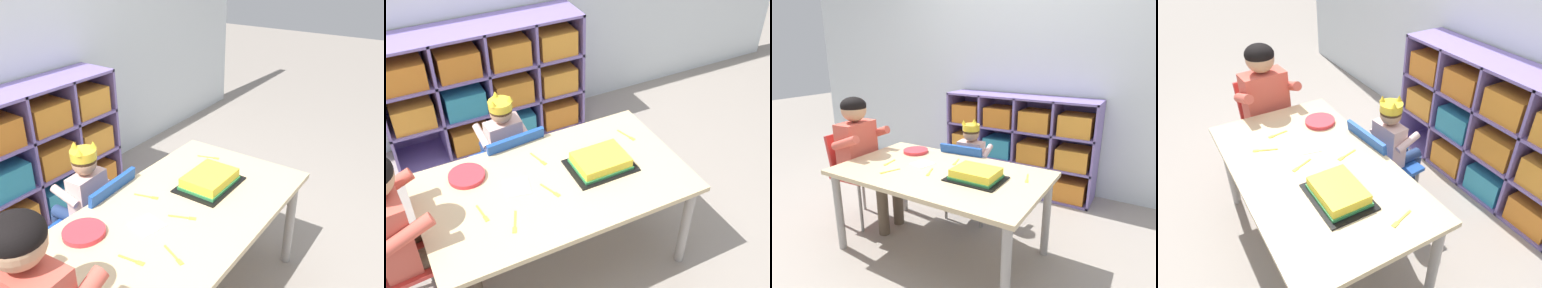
# 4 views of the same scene
# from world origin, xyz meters

# --- Properties ---
(ground) EXTENTS (16.00, 16.00, 0.00)m
(ground) POSITION_xyz_m (0.00, 0.00, 0.00)
(ground) COLOR gray
(storage_cubby_shelf) EXTENTS (1.49, 0.35, 0.95)m
(storage_cubby_shelf) POSITION_xyz_m (0.07, 1.32, 0.46)
(storage_cubby_shelf) COLOR #7F6BB2
(storage_cubby_shelf) RESTS_ON ground
(activity_table) EXTENTS (1.40, 0.80, 0.61)m
(activity_table) POSITION_xyz_m (0.00, 0.00, 0.54)
(activity_table) COLOR #D1B789
(activity_table) RESTS_ON ground
(classroom_chair_blue) EXTENTS (0.41, 0.39, 0.68)m
(classroom_chair_blue) POSITION_xyz_m (-0.08, 0.49, 0.40)
(classroom_chair_blue) COLOR #1E4CA8
(classroom_chair_blue) RESTS_ON ground
(child_with_crown) EXTENTS (0.31, 0.31, 0.84)m
(child_with_crown) POSITION_xyz_m (-0.09, 0.60, 0.53)
(child_with_crown) COLOR beige
(child_with_crown) RESTS_ON ground
(classroom_chair_adult_side) EXTENTS (0.35, 0.37, 0.75)m
(classroom_chair_adult_side) POSITION_xyz_m (-0.88, 0.02, 0.45)
(classroom_chair_adult_side) COLOR red
(classroom_chair_adult_side) RESTS_ON ground
(adult_helper_seated) EXTENTS (0.44, 0.42, 1.04)m
(adult_helper_seated) POSITION_xyz_m (-0.76, 0.03, 0.64)
(adult_helper_seated) COLOR #D15647
(adult_helper_seated) RESTS_ON ground
(birthday_cake_on_tray) EXTENTS (0.35, 0.26, 0.07)m
(birthday_cake_on_tray) POSITION_xyz_m (0.27, -0.00, 0.64)
(birthday_cake_on_tray) COLOR black
(birthday_cake_on_tray) RESTS_ON activity_table
(paper_plate_stack) EXTENTS (0.19, 0.19, 0.02)m
(paper_plate_stack) POSITION_xyz_m (-0.40, 0.24, 0.62)
(paper_plate_stack) COLOR #DB333D
(paper_plate_stack) RESTS_ON activity_table
(paper_napkin_square) EXTENTS (0.16, 0.16, 0.00)m
(paper_napkin_square) POSITION_xyz_m (-0.19, 0.05, 0.61)
(paper_napkin_square) COLOR white
(paper_napkin_square) RESTS_ON activity_table
(fork_by_napkin) EXTENTS (0.05, 0.13, 0.00)m
(fork_by_napkin) POSITION_xyz_m (-0.00, 0.20, 0.61)
(fork_by_napkin) COLOR yellow
(fork_by_napkin) RESTS_ON activity_table
(fork_near_child_seat) EXTENTS (0.06, 0.13, 0.00)m
(fork_near_child_seat) POSITION_xyz_m (-0.05, -0.06, 0.61)
(fork_near_child_seat) COLOR yellow
(fork_near_child_seat) RESTS_ON activity_table
(fork_beside_plate_stack) EXTENTS (0.05, 0.13, 0.00)m
(fork_beside_plate_stack) POSITION_xyz_m (0.55, 0.17, 0.61)
(fork_beside_plate_stack) COLOR yellow
(fork_beside_plate_stack) RESTS_ON activity_table
(fork_scattered_mid_table) EXTENTS (0.07, 0.14, 0.00)m
(fork_scattered_mid_table) POSITION_xyz_m (-0.29, -0.18, 0.61)
(fork_scattered_mid_table) COLOR yellow
(fork_scattered_mid_table) RESTS_ON activity_table
(fork_at_table_front_edge) EXTENTS (0.03, 0.13, 0.00)m
(fork_at_table_front_edge) POSITION_xyz_m (-0.41, -0.06, 0.61)
(fork_at_table_front_edge) COLOR yellow
(fork_at_table_front_edge) RESTS_ON activity_table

